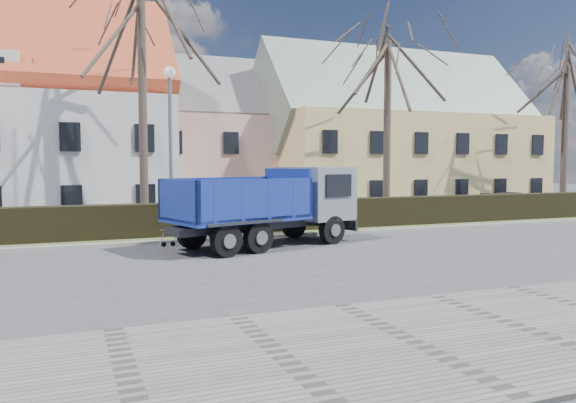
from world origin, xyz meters
name	(u,v)px	position (x,y,z in m)	size (l,w,h in m)	color
ground	(250,261)	(0.00, 0.00, 0.00)	(120.00, 120.00, 0.00)	#3D3D40
sidewalk_near	(413,343)	(0.00, -8.50, 0.04)	(80.00, 5.00, 0.08)	slate
curb_far	(213,239)	(0.00, 4.60, 0.06)	(80.00, 0.30, 0.12)	gray
grass_strip	(203,234)	(0.00, 6.20, 0.05)	(80.00, 3.00, 0.10)	#46532F
hedge	(204,220)	(0.00, 6.00, 0.65)	(60.00, 0.90, 1.30)	black
building_pink	(214,147)	(4.00, 20.00, 4.00)	(10.80, 8.80, 8.00)	#D6A597
building_yellow	(396,144)	(16.00, 17.00, 4.25)	(18.80, 10.80, 8.50)	#DAC178
tree_1	(142,83)	(-2.00, 8.50, 6.33)	(9.20, 9.20, 12.65)	#3F342C
tree_2	(387,112)	(10.00, 8.50, 5.50)	(8.00, 8.00, 11.00)	#3F342C
tree_3	(565,123)	(22.00, 8.50, 5.23)	(7.60, 7.60, 10.45)	#3F342C
dump_truck	(259,206)	(1.16, 2.55, 1.45)	(7.24, 2.69, 2.90)	navy
streetlight	(171,150)	(-1.12, 7.00, 3.45)	(0.54, 0.54, 6.91)	gray
cart_frame	(162,237)	(-2.03, 3.74, 0.35)	(0.76, 0.44, 0.70)	silver
parked_car_b	(514,202)	(19.56, 9.80, 0.62)	(1.73, 4.25, 1.23)	#28292F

